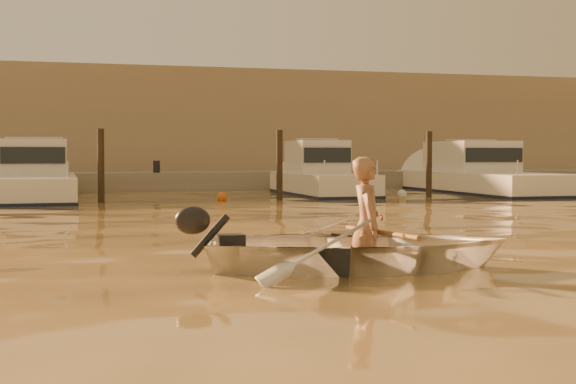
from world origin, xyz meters
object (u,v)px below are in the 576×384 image
object	(u,v)px
moored_boat_2	(34,178)
moored_boat_4	(322,175)
dinghy	(358,247)
waterfront_building	(91,128)
moored_boat_5	(482,174)
person	(367,226)

from	to	relation	value
moored_boat_2	moored_boat_4	size ratio (longest dim) A/B	1.22
dinghy	moored_boat_4	size ratio (longest dim) A/B	0.56
waterfront_building	moored_boat_2	bearing A→B (deg)	-100.28
dinghy	moored_boat_5	world-z (taller)	moored_boat_5
moored_boat_2	waterfront_building	world-z (taller)	waterfront_building
dinghy	moored_boat_2	xyz separation A→B (m)	(-4.07, 15.70, 0.38)
moored_boat_2	dinghy	bearing A→B (deg)	-75.46
dinghy	waterfront_building	bearing A→B (deg)	15.93
dinghy	moored_boat_2	world-z (taller)	moored_boat_2
person	moored_boat_4	xyz separation A→B (m)	(4.65, 15.72, 0.13)
dinghy	person	distance (m)	0.27
person	moored_boat_2	world-z (taller)	moored_boat_2
moored_boat_4	waterfront_building	world-z (taller)	waterfront_building
moored_boat_2	moored_boat_5	distance (m)	14.55
moored_boat_2	moored_boat_5	bearing A→B (deg)	0.00
person	moored_boat_2	xyz separation A→B (m)	(-4.17, 15.72, 0.13)
moored_boat_5	waterfront_building	xyz separation A→B (m)	(-12.56, 11.00, 1.77)
person	moored_boat_2	bearing A→B (deg)	26.34
dinghy	waterfront_building	size ratio (longest dim) A/B	0.08
moored_boat_2	waterfront_building	distance (m)	11.32
dinghy	waterfront_building	distance (m)	26.87
moored_boat_4	moored_boat_2	bearing A→B (deg)	180.00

